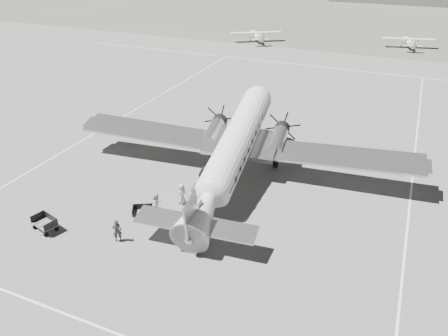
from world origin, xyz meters
TOP-DOWN VIEW (x-y plane):
  - ground at (0.00, 0.00)m, footprint 260.00×260.00m
  - taxi_line_right at (12.00, 0.00)m, footprint 0.15×80.00m
  - taxi_line_left at (-18.00, 10.00)m, footprint 0.15×60.00m
  - taxi_line_horizon at (0.00, 40.00)m, footprint 90.00×0.15m
  - grass_infield at (0.00, 95.00)m, footprint 260.00×90.00m
  - dc3_airliner at (-1.41, 2.65)m, footprint 31.28×23.26m
  - light_plane_left at (-17.17, 52.39)m, footprint 12.25×11.68m
  - light_plane_right at (9.04, 58.22)m, footprint 10.53×9.28m
  - baggage_cart_near at (-5.26, -4.73)m, footprint 1.99×1.79m
  - baggage_cart_far at (-10.66, -8.59)m, footprint 2.05×1.68m
  - ground_crew at (-5.43, -7.62)m, footprint 0.71×0.68m
  - ramp_agent at (-4.56, -3.99)m, footprint 0.81×0.97m
  - passenger at (-3.70, -1.96)m, footprint 0.81×0.95m

SIDE VIEW (x-z plane):
  - ground at x=0.00m, z-range 0.00..0.00m
  - grass_infield at x=0.00m, z-range 0.00..0.01m
  - taxi_line_right at x=12.00m, z-range 0.00..0.01m
  - taxi_line_left at x=-18.00m, z-range 0.00..0.01m
  - taxi_line_horizon at x=0.00m, z-range 0.00..0.01m
  - baggage_cart_near at x=-5.26m, z-range 0.00..0.92m
  - baggage_cart_far at x=-10.66m, z-range 0.00..1.00m
  - ground_crew at x=-5.43m, z-range 0.00..1.63m
  - passenger at x=-3.70m, z-range 0.00..1.64m
  - ramp_agent at x=-4.56m, z-range 0.00..1.81m
  - light_plane_right at x=9.04m, z-range 0.00..1.88m
  - light_plane_left at x=-17.17m, z-range 0.00..1.99m
  - dc3_airliner at x=-1.41m, z-range 0.00..5.59m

